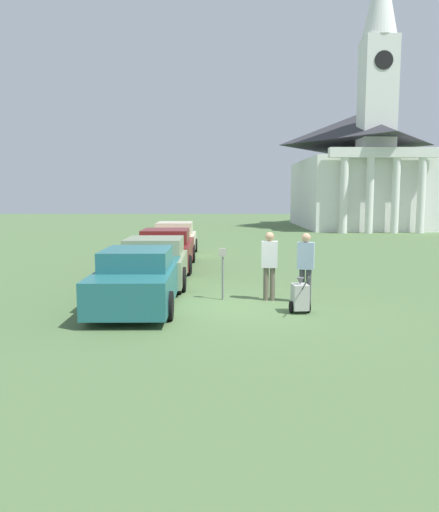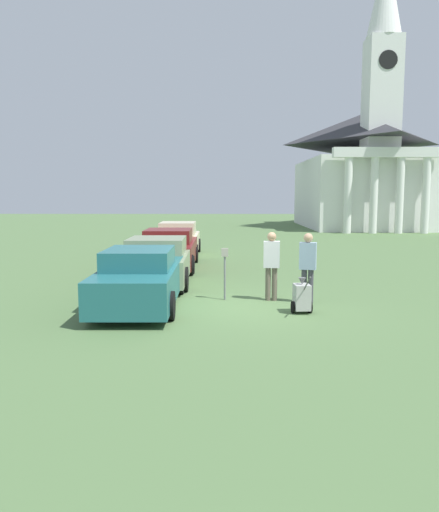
{
  "view_description": "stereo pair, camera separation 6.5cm",
  "coord_description": "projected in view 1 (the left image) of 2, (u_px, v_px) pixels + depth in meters",
  "views": [
    {
      "loc": [
        -0.41,
        -12.09,
        2.79
      ],
      "look_at": [
        -0.47,
        1.54,
        1.1
      ],
      "focal_mm": 35.0,
      "sensor_mm": 36.0,
      "label": 1
    },
    {
      "loc": [
        -0.35,
        -12.09,
        2.79
      ],
      "look_at": [
        -0.47,
        1.54,
        1.1
      ],
      "focal_mm": 35.0,
      "sensor_mm": 36.0,
      "label": 2
    }
  ],
  "objects": [
    {
      "name": "ground_plane",
      "position": [
        238.0,
        308.0,
        12.34
      ],
      "size": [
        120.0,
        120.0,
        0.0
      ],
      "primitive_type": "plane",
      "color": "#517042"
    },
    {
      "name": "parked_car_teal",
      "position": [
        141.0,
        279.0,
        12.45
      ],
      "size": [
        1.99,
        4.75,
        1.46
      ],
      "rotation": [
        0.0,
        0.0,
        0.01
      ],
      "color": "#23666B",
      "rests_on": "ground_plane"
    },
    {
      "name": "parked_car_sage",
      "position": [
        157.0,
        262.0,
        15.71
      ],
      "size": [
        2.12,
        4.75,
        1.45
      ],
      "rotation": [
        0.0,
        0.0,
        0.01
      ],
      "color": "gray",
      "rests_on": "ground_plane"
    },
    {
      "name": "parked_car_maroon",
      "position": [
        168.0,
        250.0,
        18.96
      ],
      "size": [
        2.1,
        4.76,
        1.49
      ],
      "rotation": [
        0.0,
        0.0,
        0.01
      ],
      "color": "maroon",
      "rests_on": "ground_plane"
    },
    {
      "name": "parked_car_cream",
      "position": [
        177.0,
        240.0,
        22.75
      ],
      "size": [
        1.95,
        4.66,
        1.54
      ],
      "rotation": [
        0.0,
        0.0,
        0.01
      ],
      "color": "beige",
      "rests_on": "ground_plane"
    },
    {
      "name": "parking_meter",
      "position": [
        225.0,
        264.0,
        13.16
      ],
      "size": [
        0.18,
        0.09,
        1.38
      ],
      "color": "slate",
      "rests_on": "ground_plane"
    },
    {
      "name": "person_worker",
      "position": [
        272.0,
        261.0,
        13.07
      ],
      "size": [
        0.44,
        0.26,
        1.81
      ],
      "rotation": [
        0.0,
        0.0,
        3.05
      ],
      "color": "#665B4C",
      "rests_on": "ground_plane"
    },
    {
      "name": "person_supervisor",
      "position": [
        308.0,
        263.0,
        12.77
      ],
      "size": [
        0.46,
        0.33,
        1.81
      ],
      "rotation": [
        0.0,
        0.0,
        2.86
      ],
      "color": "#3F3F47",
      "rests_on": "ground_plane"
    },
    {
      "name": "equipment_cart",
      "position": [
        302.0,
        297.0,
        11.76
      ],
      "size": [
        0.49,
        1.0,
        1.0
      ],
      "rotation": [
        0.0,
        0.0,
        0.08
      ],
      "color": "#B2B2AD",
      "rests_on": "ground_plane"
    },
    {
      "name": "church",
      "position": [
        360.0,
        165.0,
        42.15
      ],
      "size": [
        9.44,
        14.44,
        20.44
      ],
      "color": "white",
      "rests_on": "ground_plane"
    }
  ]
}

